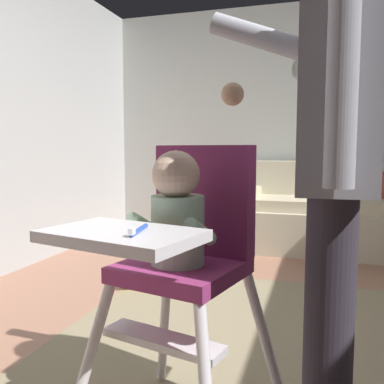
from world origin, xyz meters
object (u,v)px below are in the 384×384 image
object	(u,v)px
toy_ball	(128,276)
couch	(328,216)
adult_standing	(331,165)
wall_clock	(317,54)
high_chair	(182,239)

from	to	relation	value
toy_ball	couch	bearing A→B (deg)	50.18
toy_ball	adult_standing	bearing A→B (deg)	-46.21
adult_standing	wall_clock	world-z (taller)	wall_clock
high_chair	wall_clock	bearing A→B (deg)	-172.09
high_chair	wall_clock	size ratio (longest dim) A/B	3.30
couch	wall_clock	size ratio (longest dim) A/B	5.74
adult_standing	wall_clock	size ratio (longest dim) A/B	5.46
wall_clock	toy_ball	bearing A→B (deg)	-119.83
high_chair	adult_standing	xyz separation A→B (m)	(0.45, 0.01, 0.24)
couch	high_chair	world-z (taller)	high_chair
high_chair	adult_standing	size ratio (longest dim) A/B	0.60
high_chair	couch	bearing A→B (deg)	-175.89
toy_ball	wall_clock	size ratio (longest dim) A/B	0.57
couch	toy_ball	distance (m)	2.16
high_chair	toy_ball	size ratio (longest dim) A/B	5.74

